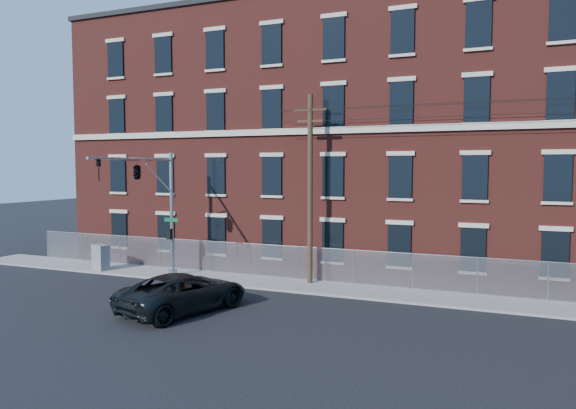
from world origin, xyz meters
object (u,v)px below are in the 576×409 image
Objects in this scene: pickup_truck at (184,292)px; utility_cabinet at (101,257)px; utility_pole_near at (310,185)px; traffic_signal_mast at (146,185)px.

pickup_truck is 4.02× the size of utility_cabinet.
utility_pole_near is 6.64× the size of utility_cabinet.
utility_pole_near reaches higher than utility_cabinet.
pickup_truck is at bearing -8.66° from utility_cabinet.
utility_pole_near is at bearing -98.73° from pickup_truck.
pickup_truck is (4.71, -3.61, -4.55)m from traffic_signal_mast.
traffic_signal_mast is 8.70m from utility_pole_near.
traffic_signal_mast reaches higher than utility_cabinet.
utility_pole_near is 1.65× the size of pickup_truck.
utility_cabinet is at bearing 157.88° from traffic_signal_mast.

